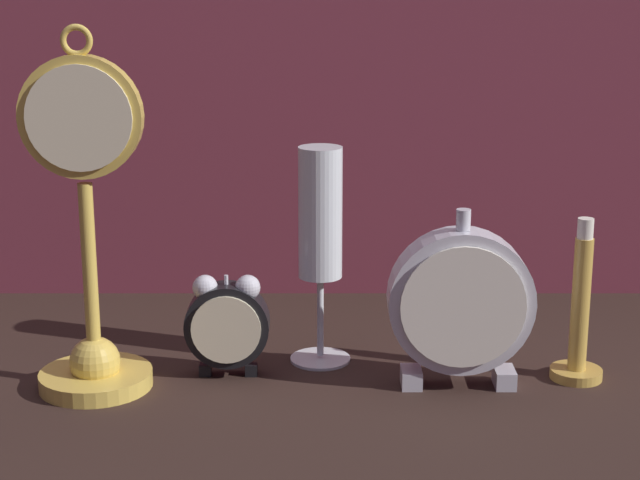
% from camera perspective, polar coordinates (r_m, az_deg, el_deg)
% --- Properties ---
extents(ground_plane, '(4.00, 4.00, 0.00)m').
position_cam_1_polar(ground_plane, '(1.04, -0.02, -8.24)').
color(ground_plane, black).
extents(fabric_backdrop_drape, '(1.49, 0.01, 0.55)m').
position_cam_1_polar(fabric_backdrop_drape, '(1.29, 0.05, 9.00)').
color(fabric_backdrop_drape, brown).
rests_on(fabric_backdrop_drape, ground_plane).
extents(pocket_watch_on_stand, '(0.11, 0.11, 0.35)m').
position_cam_1_polar(pocket_watch_on_stand, '(1.04, -11.96, -0.91)').
color(pocket_watch_on_stand, gold).
rests_on(pocket_watch_on_stand, ground_plane).
extents(alarm_clock_twin_bell, '(0.08, 0.03, 0.11)m').
position_cam_1_polar(alarm_clock_twin_bell, '(1.07, -4.71, -4.31)').
color(alarm_clock_twin_bell, black).
rests_on(alarm_clock_twin_bell, ground_plane).
extents(mantel_clock_silver, '(0.14, 0.04, 0.18)m').
position_cam_1_polar(mantel_clock_silver, '(1.04, 7.77, -3.35)').
color(mantel_clock_silver, silver).
rests_on(mantel_clock_silver, ground_plane).
extents(champagne_flute, '(0.06, 0.06, 0.23)m').
position_cam_1_polar(champagne_flute, '(1.08, 0.29, 0.59)').
color(champagne_flute, silver).
rests_on(champagne_flute, ground_plane).
extents(brass_candlestick, '(0.05, 0.05, 0.17)m').
position_cam_1_polar(brass_candlestick, '(1.09, 13.92, -4.42)').
color(brass_candlestick, gold).
rests_on(brass_candlestick, ground_plane).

